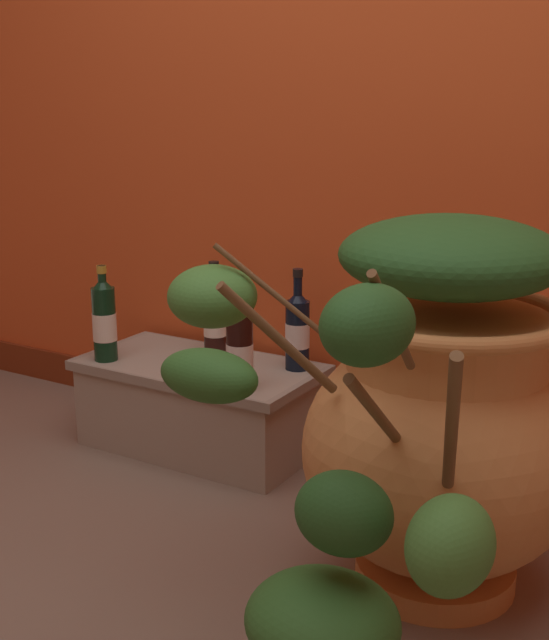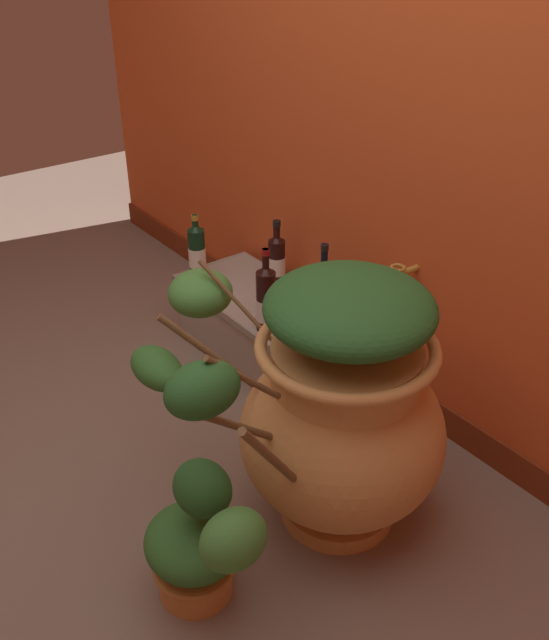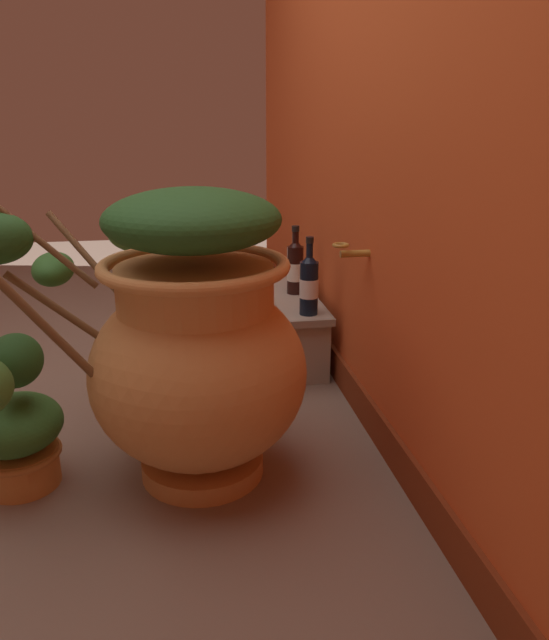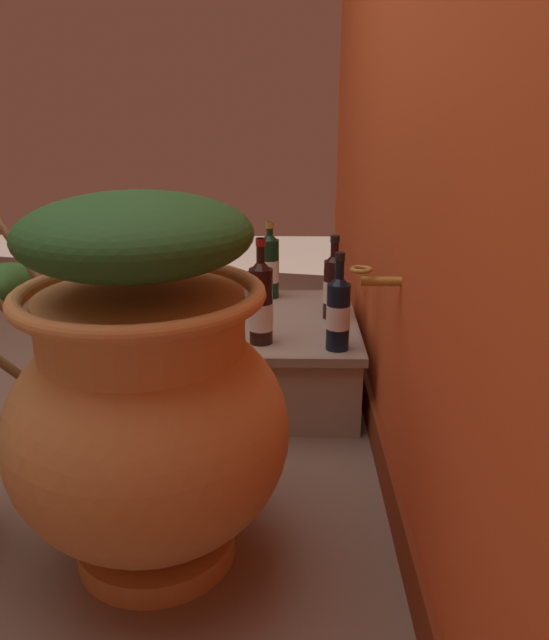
% 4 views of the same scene
% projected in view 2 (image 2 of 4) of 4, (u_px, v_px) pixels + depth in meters
% --- Properties ---
extents(ground_plane, '(7.00, 7.00, 0.00)m').
position_uv_depth(ground_plane, '(146.00, 516.00, 2.27)').
color(ground_plane, '#7A6656').
extents(back_wall, '(4.40, 0.33, 2.60)m').
position_uv_depth(back_wall, '(441.00, 56.00, 2.22)').
color(back_wall, '#D15123').
rests_on(back_wall, ground_plane).
extents(terracotta_urn, '(0.91, 0.94, 0.86)m').
position_uv_depth(terracotta_urn, '(334.00, 411.00, 2.07)').
color(terracotta_urn, '#D68E4C').
rests_on(terracotta_urn, ground_plane).
extents(stone_ledge, '(0.76, 0.40, 0.28)m').
position_uv_depth(stone_ledge, '(258.00, 320.00, 3.02)').
color(stone_ledge, '#9E9384').
rests_on(stone_ledge, ground_plane).
extents(wine_bottle_left, '(0.08, 0.08, 0.31)m').
position_uv_depth(wine_bottle_left, '(323.00, 287.00, 2.74)').
color(wine_bottle_left, black).
rests_on(wine_bottle_left, stone_ledge).
extents(wine_bottle_middle, '(0.08, 0.08, 0.34)m').
position_uv_depth(wine_bottle_middle, '(266.00, 298.00, 2.65)').
color(wine_bottle_middle, black).
rests_on(wine_bottle_middle, stone_ledge).
extents(wine_bottle_right, '(0.08, 0.08, 0.30)m').
position_uv_depth(wine_bottle_right, '(197.00, 251.00, 3.01)').
color(wine_bottle_right, black).
rests_on(wine_bottle_right, stone_ledge).
extents(wine_bottle_back, '(0.07, 0.07, 0.30)m').
position_uv_depth(wine_bottle_back, '(277.00, 259.00, 2.96)').
color(wine_bottle_back, black).
rests_on(wine_bottle_back, stone_ledge).
extents(potted_shrub, '(0.28, 0.27, 0.28)m').
position_uv_depth(potted_shrub, '(193.00, 553.00, 1.95)').
color(potted_shrub, '#CC7F3D').
rests_on(potted_shrub, ground_plane).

